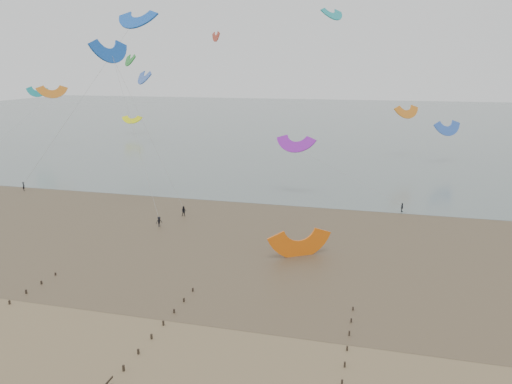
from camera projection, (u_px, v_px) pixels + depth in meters
The scene contains 6 objects.
ground at pixel (105, 341), 46.54m from camera, with size 500.00×500.00×0.00m, color brown.
sea_and_shore at pixel (197, 226), 79.81m from camera, with size 500.00×665.00×0.03m.
kitesurfer_lead at pixel (24, 186), 102.48m from camera, with size 0.67×0.44×1.85m, color black.
kitesurfers at pixel (386, 212), 84.45m from camera, with size 147.49×27.41×1.80m.
grounded_kite at pixel (300, 256), 67.40m from camera, with size 7.51×3.93×5.72m, color orange, non-canonical shape.
kites_airborne at pixel (258, 86), 130.96m from camera, with size 246.85×124.92×40.16m.
Camera 1 is at (24.07, -36.83, 24.99)m, focal length 35.00 mm.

